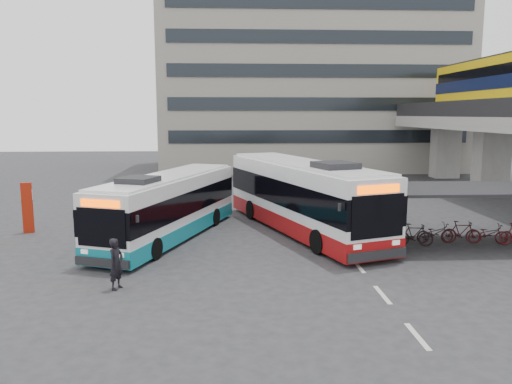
{
  "coord_description": "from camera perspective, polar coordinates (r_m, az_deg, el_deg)",
  "views": [
    {
      "loc": [
        -2.28,
        -17.91,
        5.69
      ],
      "look_at": [
        -1.09,
        5.57,
        2.0
      ],
      "focal_mm": 35.0,
      "sensor_mm": 36.0,
      "label": 1
    }
  ],
  "objects": [
    {
      "name": "sign_totem_north",
      "position": [
        26.38,
        -24.67,
        -1.56
      ],
      "size": [
        0.53,
        0.25,
        2.45
      ],
      "rotation": [
        0.0,
        0.0,
        0.19
      ],
      "color": "#A01D09",
      "rests_on": "ground"
    },
    {
      "name": "bus_teal",
      "position": [
        23.3,
        -9.92,
        -1.66
      ],
      "size": [
        5.8,
        10.85,
        3.16
      ],
      "rotation": [
        0.0,
        0.0,
        -0.35
      ],
      "color": "white",
      "rests_on": "ground"
    },
    {
      "name": "bike_shelter",
      "position": [
        23.92,
        23.9,
        -2.43
      ],
      "size": [
        10.0,
        4.0,
        2.54
      ],
      "color": "#595B60",
      "rests_on": "ground"
    },
    {
      "name": "ground",
      "position": [
        18.93,
        4.2,
        -8.6
      ],
      "size": [
        120.0,
        120.0,
        0.0
      ],
      "primitive_type": "plane",
      "color": "#28282B",
      "rests_on": "ground"
    },
    {
      "name": "pedestrian",
      "position": [
        17.04,
        -15.68,
        -7.91
      ],
      "size": [
        0.61,
        0.73,
        1.7
      ],
      "primitive_type": "imported",
      "rotation": [
        0.0,
        0.0,
        1.18
      ],
      "color": "black",
      "rests_on": "ground"
    },
    {
      "name": "road_markings",
      "position": [
        16.66,
        14.25,
        -11.31
      ],
      "size": [
        0.15,
        7.6,
        0.01
      ],
      "color": "beige",
      "rests_on": "ground"
    },
    {
      "name": "bus_main",
      "position": [
        24.36,
        5.23,
        -0.54
      ],
      "size": [
        6.6,
        12.59,
        3.67
      ],
      "rotation": [
        0.0,
        0.0,
        0.33
      ],
      "color": "white",
      "rests_on": "ground"
    },
    {
      "name": "office_block",
      "position": [
        54.96,
        6.01,
        15.98
      ],
      "size": [
        30.0,
        15.0,
        25.0
      ],
      "primitive_type": "cube",
      "color": "gray",
      "rests_on": "ground"
    }
  ]
}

